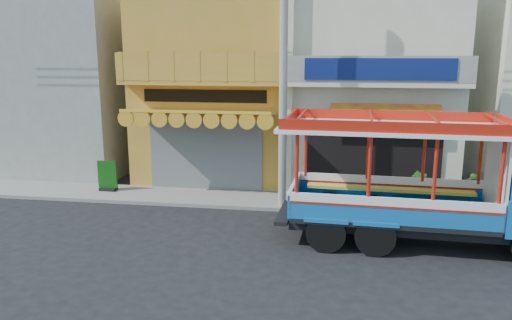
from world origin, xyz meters
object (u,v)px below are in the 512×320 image
Objects in this scene: green_sign at (108,178)px; potted_plant_c at (473,188)px; potted_plant_a at (424,194)px; potted_plant_b at (420,189)px; songthaew_truck at (445,186)px; utility_pole at (288,54)px.

potted_plant_c reaches higher than green_sign.
potted_plant_a is (11.06, -0.44, 0.01)m from green_sign.
potted_plant_b is at bearing 87.83° from potted_plant_a.
songthaew_truck is at bearing 133.53° from potted_plant_b.
potted_plant_b is (10.97, -0.17, 0.10)m from green_sign.
utility_pole is 24.72× the size of potted_plant_c.
green_sign is 0.97× the size of potted_plant_c.
potted_plant_c is at bearing 10.79° from utility_pole.
songthaew_truck is at bearing -6.33° from potted_plant_c.
potted_plant_c is (1.72, 3.71, -0.99)m from songthaew_truck.
utility_pole is 24.89× the size of potted_plant_b.
potted_plant_a is 0.30m from potted_plant_b.
utility_pole is 29.77× the size of potted_plant_a.
green_sign is at bearing -70.08° from potted_plant_c.
potted_plant_a is at bearing 5.41° from utility_pole.
potted_plant_a is at bearing 89.44° from songthaew_truck.
songthaew_truck reaches higher than potted_plant_b.
potted_plant_a is 1.85m from potted_plant_c.
potted_plant_a is 0.84× the size of potted_plant_b.
songthaew_truck reaches higher than potted_plant_a.
songthaew_truck is 8.03× the size of potted_plant_a.
utility_pole reaches higher than green_sign.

